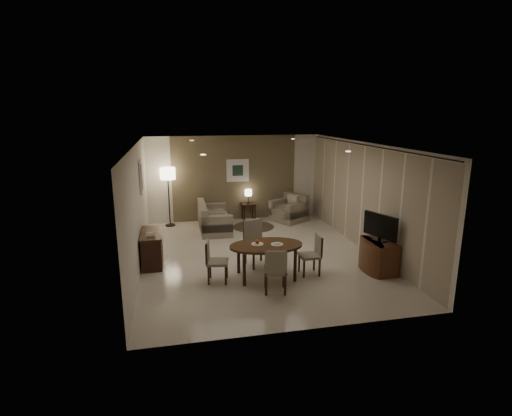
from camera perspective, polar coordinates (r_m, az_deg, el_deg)
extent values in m
cube|color=beige|center=(9.85, 0.25, -6.78)|extent=(5.50, 7.00, 0.00)
cube|color=white|center=(9.26, 0.26, 9.07)|extent=(5.50, 7.00, 0.00)
cube|color=brown|center=(12.84, -3.09, 4.29)|extent=(5.50, 0.00, 2.70)
cube|color=silver|center=(9.29, -16.56, 0.07)|extent=(0.00, 7.00, 2.70)
cube|color=silver|center=(10.39, 15.25, 1.57)|extent=(0.00, 7.00, 2.70)
cube|color=brown|center=(12.83, -3.08, 4.28)|extent=(3.96, 0.03, 2.70)
cylinder|color=black|center=(10.18, 15.35, 8.67)|extent=(0.03, 6.80, 0.03)
cube|color=silver|center=(12.78, -2.63, 5.38)|extent=(0.72, 0.03, 0.72)
cube|color=#1B3022|center=(12.76, -2.62, 5.37)|extent=(0.34, 0.01, 0.34)
cube|color=silver|center=(10.37, -16.12, 4.30)|extent=(0.03, 0.60, 0.80)
cube|color=gray|center=(10.36, -16.03, 4.30)|extent=(0.01, 0.46, 0.64)
cylinder|color=white|center=(7.28, -7.57, 7.56)|extent=(0.10, 0.10, 0.01)
cylinder|color=white|center=(8.00, 13.04, 7.88)|extent=(0.10, 0.10, 0.01)
cylinder|color=white|center=(10.86, -9.16, 9.51)|extent=(0.10, 0.10, 0.01)
cylinder|color=white|center=(11.35, 5.30, 9.80)|extent=(0.10, 0.10, 0.01)
cylinder|color=white|center=(8.39, 0.19, -5.18)|extent=(0.26, 0.26, 0.02)
cylinder|color=white|center=(8.38, 3.02, -5.21)|extent=(0.26, 0.26, 0.02)
sphere|color=#A34712|center=(8.37, 0.19, -4.84)|extent=(0.09, 0.09, 0.09)
cube|color=white|center=(8.38, 3.03, -5.06)|extent=(0.12, 0.08, 0.03)
cylinder|color=#463C27|center=(12.20, -0.36, -2.68)|extent=(1.25, 1.25, 0.01)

